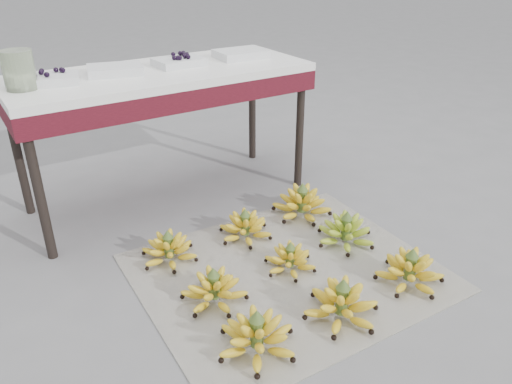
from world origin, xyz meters
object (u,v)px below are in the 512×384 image
bunch_mid_left (214,290)px  vendor_table (162,86)px  bunch_front_left (257,336)px  bunch_front_center (342,304)px  bunch_mid_center (290,260)px  tray_right (179,61)px  bunch_front_right (410,271)px  bunch_mid_right (346,232)px  bunch_back_center (245,227)px  bunch_back_left (169,250)px  bunch_back_right (302,204)px  tray_far_left (51,79)px  tray_left (115,70)px  glass_jar (19,70)px  newspaper_mat (288,273)px  tray_far_right (241,54)px

bunch_mid_left → vendor_table: 1.13m
bunch_front_left → vendor_table: size_ratio=0.21×
bunch_front_center → bunch_mid_center: size_ratio=1.31×
tray_right → bunch_front_left: bearing=-105.4°
vendor_table → bunch_front_right: bearing=-68.0°
bunch_mid_right → bunch_back_center: 0.49m
bunch_back_left → tray_right: (0.39, 0.61, 0.69)m
bunch_back_center → tray_right: bearing=107.2°
bunch_front_left → bunch_mid_center: bunch_front_left is taller
bunch_back_left → bunch_back_right: 0.76m
bunch_front_right → bunch_mid_right: size_ratio=0.98×
bunch_mid_center → bunch_back_right: bearing=68.1°
bunch_front_right → tray_far_left: 1.80m
bunch_back_center → bunch_mid_right: bearing=-22.0°
tray_left → glass_jar: (-0.43, -0.05, 0.06)m
bunch_mid_center → tray_far_left: tray_far_left is taller
bunch_front_right → glass_jar: bearing=115.8°
bunch_front_center → bunch_front_left: bearing=-160.1°
bunch_mid_right → newspaper_mat: bearing=-152.2°
vendor_table → tray_far_left: size_ratio=5.43×
bunch_back_center → bunch_back_right: bunch_back_right is taller
tray_right → tray_far_right: size_ratio=0.91×
tray_far_left → bunch_mid_center: bearing=-54.1°
bunch_mid_right → tray_far_right: tray_far_right is taller
bunch_front_left → bunch_front_right: size_ratio=0.89×
bunch_back_left → glass_jar: (-0.39, 0.56, 0.75)m
vendor_table → tray_left: tray_left is taller
bunch_mid_left → tray_right: bearing=49.3°
newspaper_mat → tray_left: 1.28m
vendor_table → tray_left: size_ratio=5.13×
tray_far_right → glass_jar: (-1.15, -0.05, 0.06)m
tray_left → glass_jar: size_ratio=1.76×
bunch_back_center → tray_far_left: size_ratio=1.16×
tray_far_left → tray_right: 0.65m
vendor_table → bunch_mid_center: bearing=-80.6°
bunch_mid_center → tray_right: (-0.03, 0.96, 0.70)m
bunch_back_left → bunch_back_center: 0.39m
bunch_back_right → tray_far_right: (-0.01, 0.59, 0.68)m
bunch_mid_left → bunch_mid_center: size_ratio=1.15×
bunch_front_right → tray_far_right: size_ratio=1.26×
bunch_front_left → bunch_back_left: size_ratio=1.04×
vendor_table → bunch_front_left: bearing=-100.5°
bunch_front_right → tray_right: (-0.40, 1.32, 0.69)m
bunch_back_right → vendor_table: 0.95m
bunch_mid_right → bunch_back_right: bearing=112.4°
bunch_back_right → tray_far_right: bearing=82.5°
newspaper_mat → vendor_table: size_ratio=0.82×
bunch_mid_center → glass_jar: 1.44m
glass_jar → bunch_back_center: bearing=-36.3°
bunch_mid_right → tray_right: tray_right is taller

